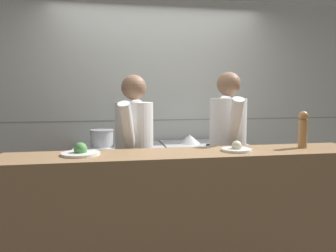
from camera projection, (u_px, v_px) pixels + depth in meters
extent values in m
cube|color=silver|center=(157.00, 108.00, 3.99)|extent=(8.00, 0.06, 2.60)
cube|color=gray|center=(158.00, 120.00, 3.97)|extent=(8.00, 0.00, 0.01)
cube|color=maroon|center=(120.00, 189.00, 3.60)|extent=(0.94, 0.70, 0.86)
cube|color=#B7BABF|center=(119.00, 148.00, 3.55)|extent=(0.96, 0.71, 0.04)
cube|color=#B7BABF|center=(121.00, 192.00, 3.26)|extent=(0.85, 0.03, 0.10)
cube|color=#B7BABF|center=(204.00, 182.00, 3.77)|extent=(0.93, 0.65, 0.91)
cube|color=black|center=(211.00, 227.00, 3.51)|extent=(0.91, 0.04, 0.10)
cube|color=#93704C|center=(188.00, 220.00, 2.48)|extent=(2.70, 0.45, 1.05)
cylinder|color=#B7BABF|center=(102.00, 138.00, 3.53)|extent=(0.25, 0.25, 0.19)
cylinder|color=#B7BABF|center=(102.00, 130.00, 3.52)|extent=(0.26, 0.26, 0.01)
cylinder|color=beige|center=(138.00, 139.00, 3.56)|extent=(0.30, 0.30, 0.15)
cylinder|color=beige|center=(138.00, 133.00, 3.56)|extent=(0.32, 0.32, 0.01)
cone|color=#B7BABF|center=(190.00, 139.00, 3.70)|extent=(0.25, 0.25, 0.11)
cube|color=#B7BABF|center=(224.00, 144.00, 3.63)|extent=(0.22, 0.09, 0.01)
cube|color=black|center=(211.00, 145.00, 3.55)|extent=(0.11, 0.05, 0.02)
cylinder|color=white|center=(81.00, 154.00, 2.32)|extent=(0.27, 0.27, 0.02)
sphere|color=#4C8C47|center=(81.00, 149.00, 2.31)|extent=(0.09, 0.09, 0.09)
cylinder|color=white|center=(237.00, 150.00, 2.47)|extent=(0.23, 0.23, 0.02)
sphere|color=beige|center=(237.00, 146.00, 2.47)|extent=(0.08, 0.08, 0.08)
cylinder|color=#AD7A47|center=(303.00, 134.00, 2.60)|extent=(0.07, 0.07, 0.23)
sphere|color=#AD7A47|center=(304.00, 116.00, 2.58)|extent=(0.08, 0.08, 0.08)
cube|color=black|center=(135.00, 215.00, 2.95)|extent=(0.33, 0.27, 0.77)
cylinder|color=white|center=(134.00, 138.00, 2.88)|extent=(0.42, 0.42, 0.63)
sphere|color=#8C664C|center=(134.00, 87.00, 2.83)|extent=(0.22, 0.22, 0.22)
cylinder|color=white|center=(140.00, 128.00, 3.06)|extent=(0.20, 0.33, 0.53)
cylinder|color=white|center=(128.00, 133.00, 2.68)|extent=(0.20, 0.33, 0.53)
cube|color=black|center=(226.00, 207.00, 3.14)|extent=(0.31, 0.21, 0.78)
cylinder|color=white|center=(228.00, 133.00, 3.06)|extent=(0.37, 0.37, 0.65)
sphere|color=#8C664C|center=(229.00, 84.00, 3.01)|extent=(0.22, 0.22, 0.22)
cylinder|color=white|center=(223.00, 123.00, 3.25)|extent=(0.13, 0.33, 0.54)
cylinder|color=white|center=(234.00, 127.00, 2.85)|extent=(0.13, 0.33, 0.54)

